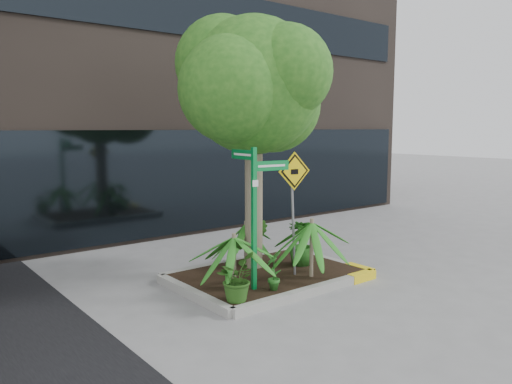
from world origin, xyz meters
TOP-DOWN VIEW (x-y plane):
  - ground at (0.00, 0.00)m, footprint 80.00×80.00m
  - planter at (0.23, 0.27)m, footprint 3.35×2.36m
  - tree at (0.22, 0.76)m, footprint 3.20×2.84m
  - palm_front at (0.62, -0.38)m, footprint 1.16×1.16m
  - palm_left at (-0.79, -0.01)m, footprint 1.01×1.01m
  - palm_back at (0.25, 1.03)m, footprint 0.93×0.93m
  - shrub_a at (-1.15, -0.55)m, footprint 0.89×0.89m
  - shrub_b at (1.01, 0.28)m, footprint 0.69×0.69m
  - shrub_c at (-0.37, -0.52)m, footprint 0.48×0.48m
  - shrub_d at (0.43, 0.96)m, footprint 0.66×0.66m
  - street_sign_post at (-0.55, -0.26)m, footprint 0.72×0.75m
  - cattle_sign at (0.48, -0.07)m, footprint 0.67×0.19m

SIDE VIEW (x-z plane):
  - ground at x=0.00m, z-range 0.00..0.00m
  - planter at x=0.23m, z-range 0.03..0.18m
  - shrub_c at x=-0.37m, z-range 0.15..0.79m
  - shrub_a at x=-1.15m, z-range 0.15..0.85m
  - shrub_d at x=0.43m, z-range 0.15..1.00m
  - shrub_b at x=1.01m, z-range 0.15..1.02m
  - palm_back at x=0.25m, z-range 0.40..1.43m
  - palm_left at x=-0.79m, z-range 0.43..1.55m
  - palm_front at x=0.62m, z-range 0.47..1.76m
  - street_sign_post at x=-0.55m, z-range 0.29..2.74m
  - cattle_sign at x=0.48m, z-range 0.53..2.72m
  - tree at x=0.22m, z-range 1.10..5.90m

